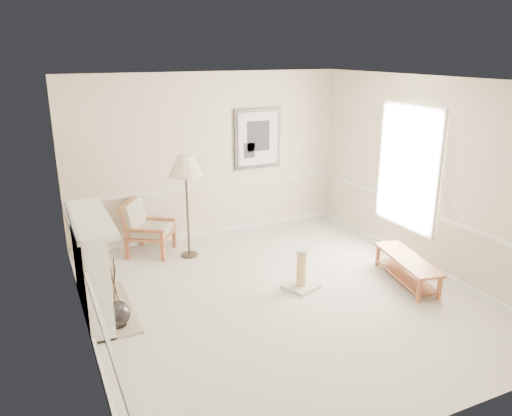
% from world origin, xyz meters
% --- Properties ---
extents(ground, '(5.50, 5.50, 0.00)m').
position_xyz_m(ground, '(0.00, 0.00, 0.00)').
color(ground, silver).
rests_on(ground, ground).
extents(room, '(5.04, 5.54, 2.92)m').
position_xyz_m(room, '(0.14, 0.08, 1.87)').
color(room, beige).
rests_on(room, ground).
extents(fireplace, '(0.64, 1.64, 1.31)m').
position_xyz_m(fireplace, '(-2.34, 0.60, 0.64)').
color(fireplace, white).
rests_on(fireplace, ground).
extents(floor_vase, '(0.32, 0.32, 0.93)m').
position_xyz_m(floor_vase, '(-2.15, 0.13, 0.17)').
color(floor_vase, black).
rests_on(floor_vase, ground).
extents(armchair, '(0.98, 0.96, 0.90)m').
position_xyz_m(armchair, '(-1.30, 2.34, 0.48)').
color(armchair, '#A55D35').
rests_on(armchair, ground).
extents(floor_lamp, '(0.67, 0.67, 1.69)m').
position_xyz_m(floor_lamp, '(-0.68, 1.89, 1.47)').
color(floor_lamp, black).
rests_on(floor_lamp, ground).
extents(bench, '(0.67, 1.39, 0.38)m').
position_xyz_m(bench, '(1.90, -0.38, 0.25)').
color(bench, '#A55D35').
rests_on(bench, ground).
extents(scratching_post, '(0.54, 0.54, 0.59)m').
position_xyz_m(scratching_post, '(0.40, 0.09, 0.19)').
color(scratching_post, beige).
rests_on(scratching_post, ground).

